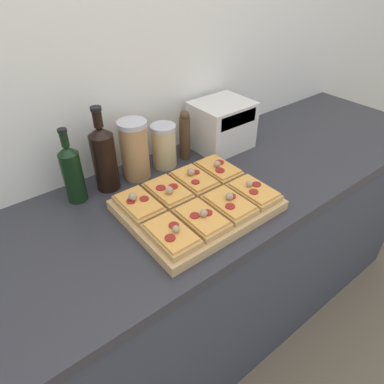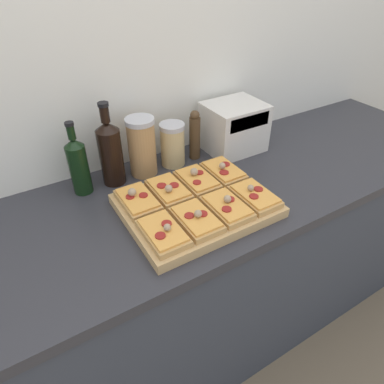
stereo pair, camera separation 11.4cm
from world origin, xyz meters
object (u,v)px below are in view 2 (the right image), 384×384
Objects in this scene: olive_oil_bottle at (78,165)px; pepper_mill at (195,135)px; wine_bottle at (111,152)px; toaster_oven at (234,127)px; grain_jar_short at (173,144)px; cutting_board at (197,205)px; grain_jar_tall at (142,147)px.

olive_oil_bottle reaches higher than pepper_mill.
pepper_mill is (0.35, 0.00, -0.03)m from wine_bottle.
toaster_oven is at bearing -5.73° from pepper_mill.
grain_jar_short is 0.85× the size of pepper_mill.
grain_jar_tall reaches higher than cutting_board.
grain_jar_short is (0.37, -0.00, -0.02)m from olive_oil_bottle.
toaster_oven is at bearing -2.53° from grain_jar_tall.
grain_jar_short is (0.25, -0.00, -0.04)m from wine_bottle.
grain_jar_tall reaches higher than grain_jar_short.
grain_jar_short is at bearing 75.97° from cutting_board.
wine_bottle is at bearing -0.00° from olive_oil_bottle.
pepper_mill is at bearing 174.27° from toaster_oven.
grain_jar_short is 0.67× the size of toaster_oven.
grain_jar_tall is (0.24, -0.00, 0.00)m from olive_oil_bottle.
wine_bottle reaches higher than pepper_mill.
wine_bottle reaches higher than grain_jar_short.
wine_bottle is at bearing 119.94° from cutting_board.
grain_jar_short reaches higher than cutting_board.
wine_bottle reaches higher than olive_oil_bottle.
wine_bottle is (0.12, -0.00, 0.02)m from olive_oil_bottle.
grain_jar_tall is 0.23m from pepper_mill.
grain_jar_tall is at bearing 180.00° from grain_jar_short.
toaster_oven is at bearing 38.30° from cutting_board.
toaster_oven is (0.65, -0.02, -0.01)m from olive_oil_bottle.
grain_jar_tall is at bearing 100.02° from cutting_board.
grain_jar_tall is 0.87× the size of toaster_oven.
grain_jar_tall is at bearing 180.00° from pepper_mill.
pepper_mill is at bearing 59.52° from cutting_board.
wine_bottle is 1.36× the size of grain_jar_tall.
pepper_mill reaches higher than toaster_oven.
pepper_mill is at bearing -0.00° from olive_oil_bottle.
toaster_oven is at bearing -1.60° from olive_oil_bottle.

